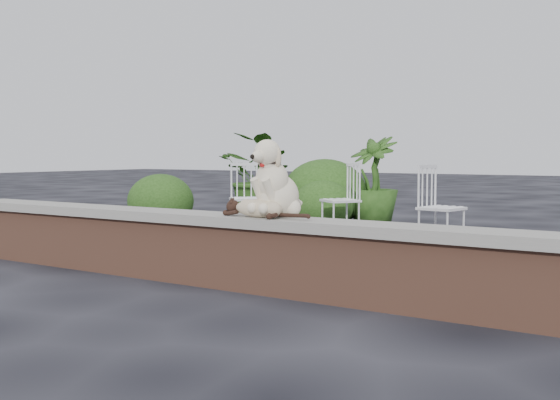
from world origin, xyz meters
The scene contains 12 objects.
ground centered at (0.00, 0.00, 0.00)m, with size 60.00×60.00×0.00m, color black.
brick_wall centered at (0.00, 0.00, 0.25)m, with size 6.00×0.30×0.50m, color brown.
capstone centered at (0.00, 0.00, 0.54)m, with size 6.20×0.40×0.08m, color slate.
dog centered at (0.52, 0.10, 0.88)m, with size 0.40×0.52×0.61m, color beige, non-canonical shape.
cat centered at (0.44, -0.05, 0.66)m, with size 0.93×0.22×0.16m, color tan, non-canonical shape.
chair_c centered at (0.06, 1.02, 0.47)m, with size 0.56×0.56×0.94m, color white, non-canonical shape.
chair_b centered at (-0.73, 3.54, 0.47)m, with size 0.56×0.56×0.94m, color white, non-canonical shape.
chair_e centered at (0.81, 3.05, 0.47)m, with size 0.56×0.56×0.94m, color white, non-canonical shape.
chair_a centered at (-1.95, 3.12, 0.47)m, with size 0.56×0.56×0.94m, color white, non-canonical shape.
potted_plant_a centered at (-2.82, 4.73, 0.70)m, with size 1.26×1.09×1.40m, color #1C3D11.
potted_plant_b centered at (-0.87, 4.85, 0.66)m, with size 0.74×0.74×1.33m, color #1C3D11.
shrubbery centered at (-2.07, 4.21, 0.41)m, with size 3.13×2.68×1.04m.
Camera 1 is at (3.31, -4.21, 1.07)m, focal length 42.54 mm.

